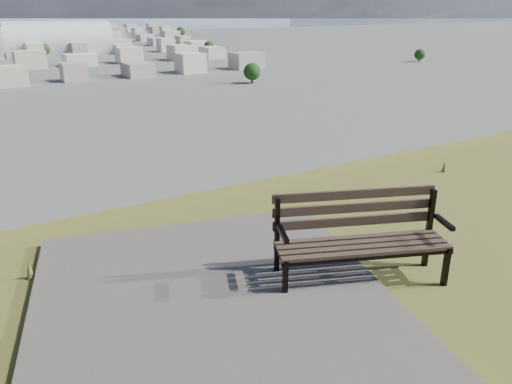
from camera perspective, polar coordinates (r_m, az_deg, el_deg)
park_bench at (r=4.95m, az=11.73°, el=-4.61°), size 1.73×1.09×0.87m
gravel_patch at (r=4.21m, az=-3.24°, el=-16.33°), size 4.15×5.15×0.09m
arena at (r=322.15m, az=-21.53°, el=15.45°), size 59.55×29.47×24.31m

